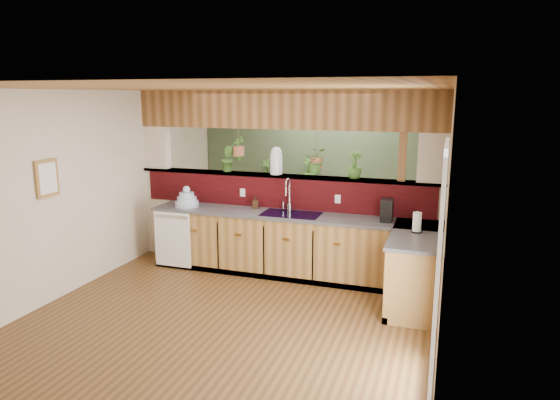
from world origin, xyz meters
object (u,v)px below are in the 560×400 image
(soap_dispenser, at_px, (255,202))
(paper_towel, at_px, (417,223))
(dish_stack, at_px, (187,200))
(coffee_maker, at_px, (387,211))
(shelving_console, at_px, (288,205))
(glass_jar, at_px, (276,161))
(faucet, at_px, (288,193))

(soap_dispenser, xyz_separation_m, paper_towel, (2.33, -0.59, 0.03))
(dish_stack, height_order, soap_dispenser, dish_stack)
(coffee_maker, height_order, shelving_console, coffee_maker)
(glass_jar, height_order, shelving_console, glass_jar)
(soap_dispenser, height_order, coffee_maker, coffee_maker)
(faucet, height_order, dish_stack, faucet)
(paper_towel, bearing_deg, glass_jar, 159.02)
(soap_dispenser, relative_size, glass_jar, 0.47)
(faucet, distance_m, shelving_console, 2.32)
(soap_dispenser, relative_size, paper_towel, 0.71)
(soap_dispenser, distance_m, paper_towel, 2.40)
(coffee_maker, bearing_deg, faucet, 173.18)
(faucet, height_order, glass_jar, glass_jar)
(soap_dispenser, bearing_deg, paper_towel, -14.10)
(dish_stack, relative_size, coffee_maker, 1.23)
(faucet, xyz_separation_m, coffee_maker, (1.41, -0.12, -0.13))
(dish_stack, bearing_deg, coffee_maker, 1.27)
(glass_jar, relative_size, shelving_console, 0.29)
(soap_dispenser, bearing_deg, faucet, -1.14)
(dish_stack, xyz_separation_m, coffee_maker, (2.94, 0.07, 0.04))
(shelving_console, bearing_deg, coffee_maker, -69.50)
(dish_stack, distance_m, coffee_maker, 2.94)
(faucet, distance_m, dish_stack, 1.55)
(faucet, distance_m, soap_dispenser, 0.54)
(faucet, bearing_deg, dish_stack, -173.04)
(soap_dispenser, bearing_deg, coffee_maker, -3.93)
(coffee_maker, relative_size, glass_jar, 0.71)
(paper_towel, height_order, shelving_console, paper_towel)
(shelving_console, bearing_deg, dish_stack, -132.65)
(paper_towel, bearing_deg, faucet, 162.46)
(glass_jar, distance_m, shelving_console, 2.23)
(soap_dispenser, height_order, glass_jar, glass_jar)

